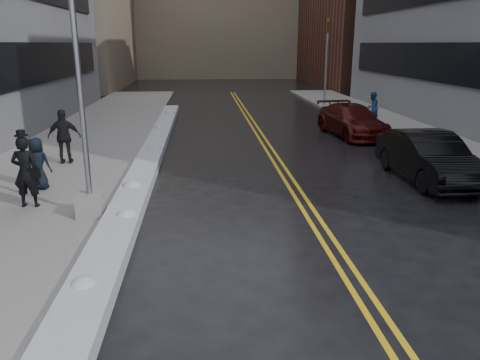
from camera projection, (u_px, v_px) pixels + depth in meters
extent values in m
plane|color=black|center=(222.00, 249.00, 10.52)|extent=(160.00, 160.00, 0.00)
cube|color=gray|center=(75.00, 152.00, 19.63)|extent=(5.50, 50.00, 0.15)
cube|color=gray|center=(436.00, 145.00, 20.84)|extent=(4.00, 50.00, 0.15)
cube|color=gold|center=(266.00, 150.00, 20.27)|extent=(0.12, 50.00, 0.01)
cube|color=gold|center=(273.00, 150.00, 20.29)|extent=(0.12, 50.00, 0.01)
cube|color=silver|center=(149.00, 159.00, 17.94)|extent=(0.90, 30.00, 0.34)
cube|color=gray|center=(91.00, 205.00, 12.06)|extent=(0.65, 0.65, 0.60)
cylinder|color=gray|center=(76.00, 52.00, 10.99)|extent=(0.14, 0.14, 7.00)
cylinder|color=maroon|center=(415.00, 138.00, 20.66)|extent=(0.24, 0.24, 0.60)
sphere|color=maroon|center=(416.00, 131.00, 20.57)|extent=(0.26, 0.26, 0.26)
cylinder|color=maroon|center=(416.00, 136.00, 20.64)|extent=(0.25, 0.10, 0.10)
cylinder|color=gray|center=(326.00, 70.00, 33.39)|extent=(0.14, 0.14, 5.00)
imported|color=#594C0C|center=(328.00, 26.00, 32.55)|extent=(0.16, 0.20, 1.00)
imported|color=black|center=(26.00, 172.00, 12.56)|extent=(0.72, 0.49, 1.95)
imported|color=black|center=(37.00, 164.00, 14.14)|extent=(0.84, 0.61, 1.60)
imported|color=black|center=(64.00, 137.00, 17.19)|extent=(1.22, 0.60, 2.00)
imported|color=navy|center=(372.00, 107.00, 26.21)|extent=(1.05, 1.02, 1.70)
imported|color=black|center=(428.00, 157.00, 15.51)|extent=(1.82, 5.00, 1.64)
imported|color=#3C0A09|center=(352.00, 120.00, 23.24)|extent=(2.76, 5.52, 1.54)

